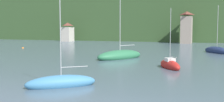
{
  "coord_description": "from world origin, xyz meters",
  "views": [
    {
      "loc": [
        6.68,
        30.66,
        4.23
      ],
      "look_at": [
        0.0,
        48.54,
        2.64
      ],
      "focal_mm": 42.21,
      "sensor_mm": 36.0,
      "label": 1
    }
  ],
  "objects_px": {
    "sailboat_mid_6": "(61,83)",
    "shore_building_west": "(68,32)",
    "sailboat_far_3": "(120,56)",
    "sailboat_mid_9": "(170,65)",
    "sailboat_far_7": "(217,51)",
    "mooring_buoy_near": "(23,48)",
    "shore_building_westcentral": "(187,28)"
  },
  "relations": [
    {
      "from": "mooring_buoy_near",
      "to": "shore_building_west",
      "type": "bearing_deg",
      "value": 102.74
    },
    {
      "from": "sailboat_mid_6",
      "to": "shore_building_west",
      "type": "bearing_deg",
      "value": -101.39
    },
    {
      "from": "shore_building_westcentral",
      "to": "sailboat_far_7",
      "type": "height_order",
      "value": "shore_building_westcentral"
    },
    {
      "from": "sailboat_far_7",
      "to": "shore_building_westcentral",
      "type": "bearing_deg",
      "value": -18.6
    },
    {
      "from": "sailboat_far_3",
      "to": "sailboat_mid_6",
      "type": "height_order",
      "value": "sailboat_far_3"
    },
    {
      "from": "sailboat_far_7",
      "to": "mooring_buoy_near",
      "type": "xyz_separation_m",
      "value": [
        -40.36,
        -2.38,
        -0.36
      ]
    },
    {
      "from": "shore_building_west",
      "to": "shore_building_westcentral",
      "type": "bearing_deg",
      "value": 1.3
    },
    {
      "from": "shore_building_westcentral",
      "to": "sailboat_far_7",
      "type": "relative_size",
      "value": 1.08
    },
    {
      "from": "sailboat_mid_6",
      "to": "mooring_buoy_near",
      "type": "distance_m",
      "value": 42.66
    },
    {
      "from": "sailboat_mid_6",
      "to": "mooring_buoy_near",
      "type": "bearing_deg",
      "value": -88.24
    },
    {
      "from": "shore_building_west",
      "to": "sailboat_mid_9",
      "type": "height_order",
      "value": "sailboat_mid_9"
    },
    {
      "from": "sailboat_far_7",
      "to": "sailboat_mid_9",
      "type": "height_order",
      "value": "sailboat_far_7"
    },
    {
      "from": "shore_building_westcentral",
      "to": "sailboat_far_3",
      "type": "distance_m",
      "value": 46.18
    },
    {
      "from": "sailboat_far_3",
      "to": "sailboat_mid_9",
      "type": "relative_size",
      "value": 1.4
    },
    {
      "from": "sailboat_far_3",
      "to": "sailboat_far_7",
      "type": "relative_size",
      "value": 1.09
    },
    {
      "from": "shore_building_west",
      "to": "sailboat_far_3",
      "type": "height_order",
      "value": "sailboat_far_3"
    },
    {
      "from": "mooring_buoy_near",
      "to": "sailboat_far_7",
      "type": "bearing_deg",
      "value": 3.37
    },
    {
      "from": "sailboat_mid_6",
      "to": "sailboat_mid_9",
      "type": "height_order",
      "value": "sailboat_mid_6"
    },
    {
      "from": "sailboat_far_7",
      "to": "mooring_buoy_near",
      "type": "bearing_deg",
      "value": 60.6
    },
    {
      "from": "shore_building_west",
      "to": "sailboat_mid_9",
      "type": "relative_size",
      "value": 0.95
    },
    {
      "from": "shore_building_westcentral",
      "to": "sailboat_far_7",
      "type": "xyz_separation_m",
      "value": [
        7.86,
        -31.14,
        -4.27
      ]
    },
    {
      "from": "sailboat_far_3",
      "to": "shore_building_west",
      "type": "bearing_deg",
      "value": -114.61
    },
    {
      "from": "sailboat_mid_6",
      "to": "sailboat_far_7",
      "type": "xyz_separation_m",
      "value": [
        11.4,
        33.69,
        0.08
      ]
    },
    {
      "from": "shore_building_west",
      "to": "sailboat_far_7",
      "type": "distance_m",
      "value": 56.58
    },
    {
      "from": "shore_building_west",
      "to": "sailboat_mid_9",
      "type": "bearing_deg",
      "value": -50.56
    },
    {
      "from": "mooring_buoy_near",
      "to": "sailboat_far_3",
      "type": "bearing_deg",
      "value": -24.18
    },
    {
      "from": "sailboat_mid_9",
      "to": "mooring_buoy_near",
      "type": "xyz_separation_m",
      "value": [
        -35.14,
        19.07,
        -0.32
      ]
    },
    {
      "from": "sailboat_far_3",
      "to": "mooring_buoy_near",
      "type": "relative_size",
      "value": 21.55
    },
    {
      "from": "sailboat_far_3",
      "to": "sailboat_far_7",
      "type": "distance_m",
      "value": 19.7
    },
    {
      "from": "sailboat_far_3",
      "to": "sailboat_mid_9",
      "type": "distance_m",
      "value": 10.65
    },
    {
      "from": "shore_building_westcentral",
      "to": "sailboat_mid_9",
      "type": "distance_m",
      "value": 52.83
    },
    {
      "from": "shore_building_westcentral",
      "to": "sailboat_mid_6",
      "type": "height_order",
      "value": "shore_building_westcentral"
    }
  ]
}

